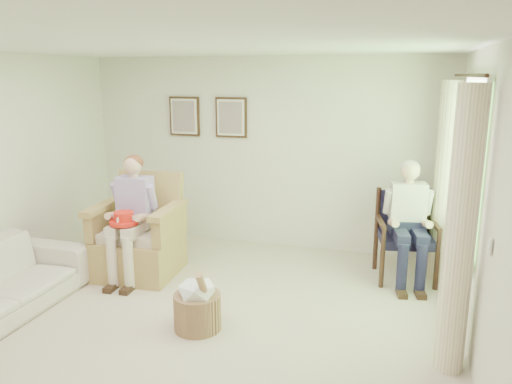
{
  "coord_description": "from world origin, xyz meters",
  "views": [
    {
      "loc": [
        1.87,
        -3.8,
        2.36
      ],
      "look_at": [
        0.27,
        1.5,
        1.05
      ],
      "focal_mm": 35.0,
      "sensor_mm": 36.0,
      "label": 1
    }
  ],
  "objects_px": {
    "person_wicker": "(131,208)",
    "person_dark": "(408,214)",
    "wicker_armchair": "(140,243)",
    "red_hat": "(124,219)",
    "hatbox": "(197,304)",
    "wood_armchair": "(406,232)"
  },
  "relations": [
    {
      "from": "person_wicker",
      "to": "person_dark",
      "type": "xyz_separation_m",
      "value": [
        3.06,
        0.8,
        -0.04
      ]
    },
    {
      "from": "wicker_armchair",
      "to": "person_dark",
      "type": "relative_size",
      "value": 0.87
    },
    {
      "from": "wicker_armchair",
      "to": "person_dark",
      "type": "distance_m",
      "value": 3.16
    },
    {
      "from": "person_wicker",
      "to": "wicker_armchair",
      "type": "bearing_deg",
      "value": 86.33
    },
    {
      "from": "red_hat",
      "to": "hatbox",
      "type": "height_order",
      "value": "red_hat"
    },
    {
      "from": "wicker_armchair",
      "to": "hatbox",
      "type": "xyz_separation_m",
      "value": [
        1.21,
        -1.08,
        -0.13
      ]
    },
    {
      "from": "wicker_armchair",
      "to": "person_dark",
      "type": "xyz_separation_m",
      "value": [
        3.06,
        0.65,
        0.44
      ]
    },
    {
      "from": "wicker_armchair",
      "to": "person_wicker",
      "type": "relative_size",
      "value": 0.84
    },
    {
      "from": "wood_armchair",
      "to": "person_dark",
      "type": "height_order",
      "value": "person_dark"
    },
    {
      "from": "person_wicker",
      "to": "hatbox",
      "type": "relative_size",
      "value": 2.17
    },
    {
      "from": "wicker_armchair",
      "to": "red_hat",
      "type": "height_order",
      "value": "wicker_armchair"
    },
    {
      "from": "wicker_armchair",
      "to": "person_wicker",
      "type": "height_order",
      "value": "person_wicker"
    },
    {
      "from": "wicker_armchair",
      "to": "hatbox",
      "type": "bearing_deg",
      "value": -45.56
    },
    {
      "from": "wicker_armchair",
      "to": "hatbox",
      "type": "relative_size",
      "value": 1.83
    },
    {
      "from": "wood_armchair",
      "to": "person_wicker",
      "type": "xyz_separation_m",
      "value": [
        -3.06,
        -0.97,
        0.3
      ]
    },
    {
      "from": "wood_armchair",
      "to": "hatbox",
      "type": "xyz_separation_m",
      "value": [
        -1.85,
        -1.9,
        -0.29
      ]
    },
    {
      "from": "wicker_armchair",
      "to": "person_wicker",
      "type": "distance_m",
      "value": 0.5
    },
    {
      "from": "wicker_armchair",
      "to": "person_dark",
      "type": "height_order",
      "value": "person_dark"
    },
    {
      "from": "hatbox",
      "to": "wood_armchair",
      "type": "bearing_deg",
      "value": 45.67
    },
    {
      "from": "hatbox",
      "to": "person_dark",
      "type": "bearing_deg",
      "value": 43.05
    },
    {
      "from": "hatbox",
      "to": "red_hat",
      "type": "bearing_deg",
      "value": 148.58
    },
    {
      "from": "red_hat",
      "to": "hatbox",
      "type": "distance_m",
      "value": 1.49
    }
  ]
}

